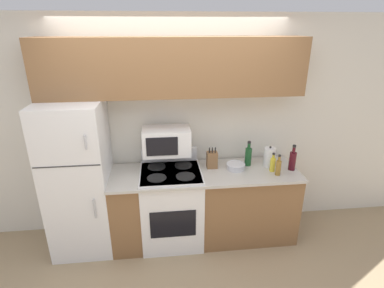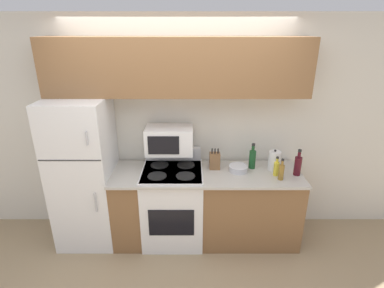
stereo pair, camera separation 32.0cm
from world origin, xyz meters
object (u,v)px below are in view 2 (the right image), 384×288
at_px(stove, 172,204).
at_px(knife_block, 213,161).
at_px(bowl, 237,168).
at_px(bottle_cooking_spray, 275,168).
at_px(bottle_wine_green, 251,158).
at_px(kettle, 273,161).
at_px(bottle_vinegar, 280,171).
at_px(bottle_wine_red, 296,165).
at_px(refrigerator, 83,174).
at_px(microwave, 168,140).

height_order(stove, knife_block, knife_block).
distance_m(stove, bowl, 0.87).
bearing_deg(stove, bottle_cooking_spray, -3.39).
bearing_deg(stove, bottle_wine_green, 7.21).
bearing_deg(kettle, bottle_cooking_spray, -93.75).
bearing_deg(stove, bowl, 2.04).
xyz_separation_m(stove, bowl, (0.74, 0.03, 0.45)).
bearing_deg(kettle, bowl, -174.27).
bearing_deg(bottle_cooking_spray, kettle, 86.25).
height_order(bowl, bottle_vinegar, bottle_vinegar).
bearing_deg(bottle_cooking_spray, bottle_vinegar, -75.23).
relative_size(bottle_wine_red, kettle, 1.21).
distance_m(bottle_cooking_spray, kettle, 0.14).
distance_m(bowl, bottle_vinegar, 0.47).
bearing_deg(bottle_cooking_spray, bowl, 166.71).
distance_m(refrigerator, kettle, 2.15).
relative_size(stove, bowl, 4.93).
distance_m(bottle_wine_red, bottle_wine_green, 0.49).
bearing_deg(refrigerator, kettle, 1.26).
distance_m(stove, bottle_vinegar, 1.29).
bearing_deg(bottle_wine_green, stove, -172.79).
bearing_deg(refrigerator, knife_block, 3.10).
distance_m(microwave, bottle_wine_green, 0.97).
height_order(microwave, bowl, microwave).
bearing_deg(bottle_cooking_spray, bottle_wine_green, 141.45).
xyz_separation_m(microwave, bottle_wine_red, (1.41, -0.19, -0.22)).
height_order(knife_block, bottle_wine_red, bottle_wine_red).
bearing_deg(bowl, knife_block, 164.35).
distance_m(stove, microwave, 0.76).
height_order(stove, microwave, microwave).
xyz_separation_m(microwave, bottle_wine_green, (0.94, -0.02, -0.22)).
xyz_separation_m(stove, kettle, (1.15, 0.07, 0.53)).
xyz_separation_m(bowl, bottle_vinegar, (0.42, -0.19, 0.06)).
bearing_deg(knife_block, bottle_wine_red, -9.87).
height_order(microwave, bottle_vinegar, microwave).
distance_m(bottle_wine_red, bottle_vinegar, 0.24).
relative_size(bowl, bottle_cooking_spray, 0.98).
bearing_deg(microwave, knife_block, -4.36).
relative_size(bottle_wine_green, bottle_vinegar, 1.25).
height_order(stove, bowl, stove).
height_order(refrigerator, stove, refrigerator).
relative_size(refrigerator, bottle_wine_green, 5.72).
height_order(bottle_wine_green, kettle, bottle_wine_green).
relative_size(microwave, bottle_wine_green, 1.75).
height_order(bottle_wine_red, bottle_cooking_spray, bottle_wine_red).
bearing_deg(kettle, refrigerator, -178.74).
bearing_deg(refrigerator, microwave, 7.04).
xyz_separation_m(bottle_wine_green, bottle_vinegar, (0.26, -0.28, -0.02)).
xyz_separation_m(refrigerator, bottle_wine_green, (1.91, 0.10, 0.14)).
bearing_deg(bowl, microwave, 171.74).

